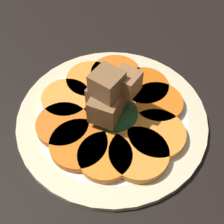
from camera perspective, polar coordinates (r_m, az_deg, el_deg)
table_slab at (r=52.34cm, az=0.00°, el=-2.07°), size 120.00×120.00×2.00cm
plate at (r=51.11cm, az=0.00°, el=-1.08°), size 30.93×30.93×1.05cm
carrot_slice_0 at (r=48.28cm, az=8.12°, el=-4.05°), size 8.96×8.96×1.29cm
carrot_slice_1 at (r=52.00cm, az=8.30°, el=1.62°), size 8.37×8.37×1.29cm
carrot_slice_2 at (r=54.12cm, az=5.75°, el=4.64°), size 8.45×8.45×1.29cm
carrot_slice_3 at (r=55.88cm, az=0.66°, el=6.91°), size 8.81×8.81×1.29cm
carrot_slice_4 at (r=54.97cm, az=-3.93°, el=5.79°), size 8.49×8.49×1.29cm
carrot_slice_5 at (r=52.60cm, az=-8.37°, el=2.39°), size 8.13×8.13×1.29cm
carrot_slice_6 at (r=49.37cm, az=-9.00°, el=-2.38°), size 8.34×8.34×1.29cm
carrot_slice_7 at (r=47.06cm, az=-6.11°, el=-5.96°), size 8.77×8.77×1.29cm
carrot_slice_8 at (r=45.77cm, az=-1.29°, el=-8.16°), size 8.07×8.07×1.29cm
carrot_slice_9 at (r=46.15cm, az=4.90°, el=-7.64°), size 8.93×8.93×1.29cm
center_pile at (r=47.21cm, az=-0.32°, el=2.13°), size 8.69×8.70×10.31cm
fork at (r=47.36cm, az=-4.67°, el=-6.20°), size 18.45×5.06×0.40cm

